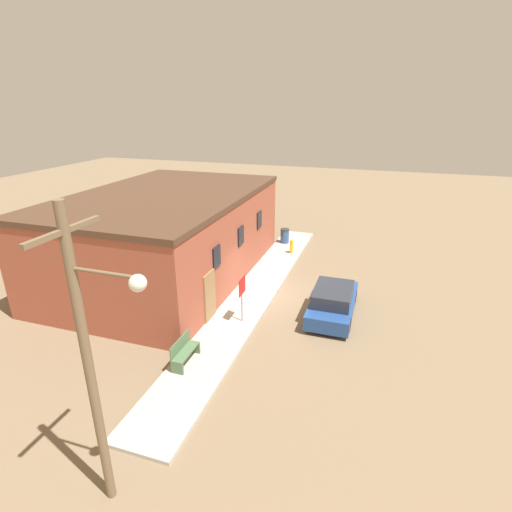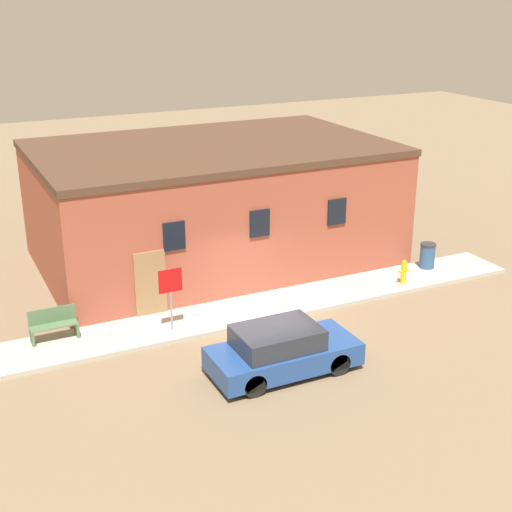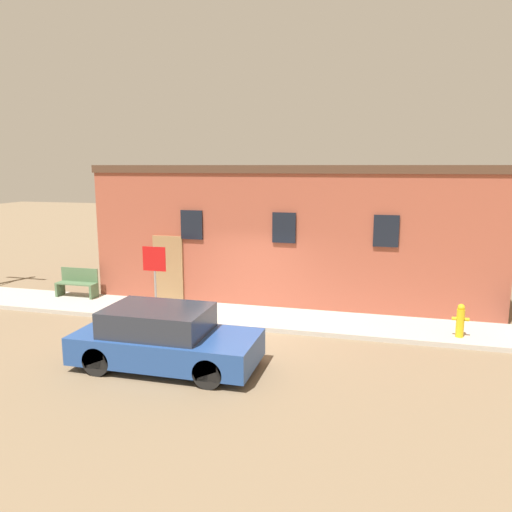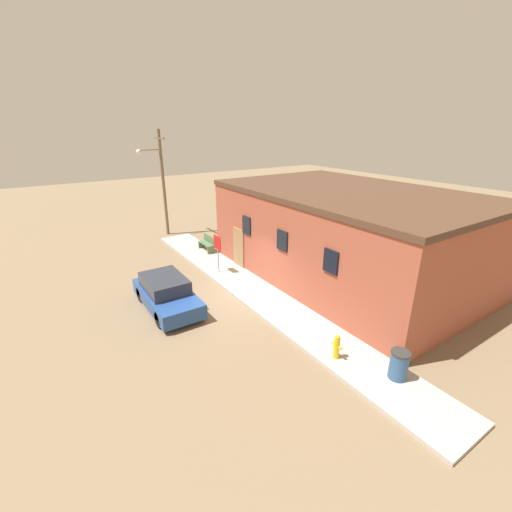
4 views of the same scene
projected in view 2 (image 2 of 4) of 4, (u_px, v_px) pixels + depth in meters
The scene contains 8 objects.
ground_plane at pixel (263, 325), 21.90m from camera, with size 80.00×80.00×0.00m, color #7A664C.
sidewalk at pixel (249, 310), 22.72m from camera, with size 19.69×2.00×0.13m.
brick_building at pixel (212, 203), 26.53m from camera, with size 12.63×8.14×4.40m.
fire_hydrant at pixel (404, 272), 24.48m from camera, with size 0.41×0.20×0.86m.
stop_sign at pixel (170, 288), 20.79m from camera, with size 0.72×0.06×1.95m.
bench at pixel (53, 325), 20.58m from camera, with size 1.35×0.44×0.93m.
trash_bin at pixel (427, 256), 25.88m from camera, with size 0.57×0.57×0.92m.
parked_car at pixel (282, 351), 18.97m from camera, with size 4.02×1.77×1.34m.
Camera 2 is at (-8.80, -17.69, 9.67)m, focal length 50.00 mm.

